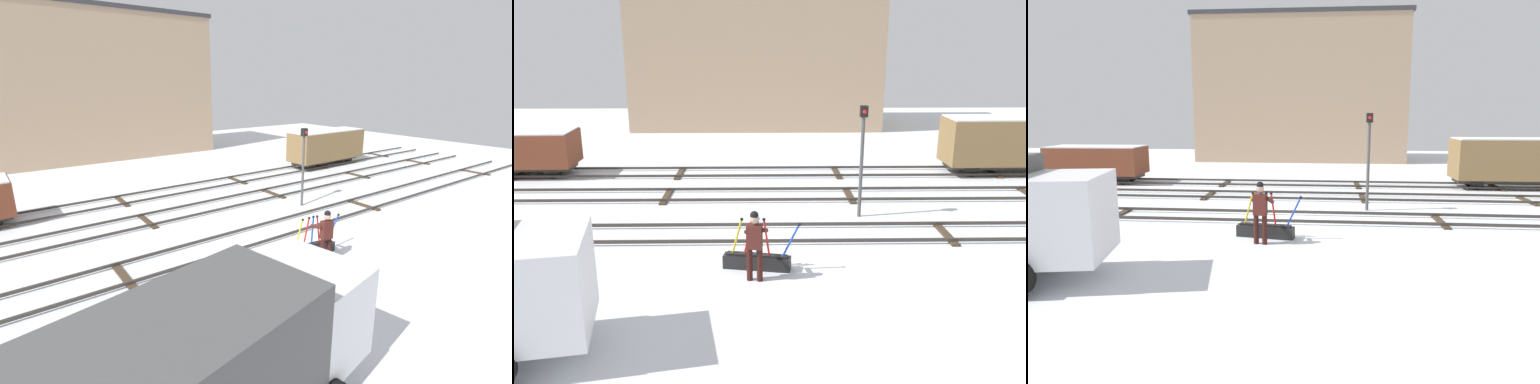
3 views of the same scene
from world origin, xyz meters
TOP-DOWN VIEW (x-y plane):
  - ground_plane at (0.00, 0.00)m, footprint 60.00×60.00m
  - track_main_line at (0.00, 0.00)m, footprint 44.00×1.94m
  - track_siding_near at (0.00, 4.14)m, footprint 44.00×1.94m
  - track_siding_far at (0.00, 7.66)m, footprint 44.00×1.94m
  - switch_lever_frame at (-0.00, -2.37)m, footprint 2.06×0.67m
  - rail_worker at (-0.05, -3.06)m, footprint 0.62×0.77m
  - signal_post at (3.48, 1.83)m, footprint 0.24×0.32m
  - apartment_building at (-0.16, 21.58)m, footprint 16.40×7.10m
  - freight_car_back_track at (-10.59, 7.66)m, footprint 5.05×2.27m
  - freight_car_far_end at (11.30, 7.66)m, footprint 6.03×2.10m

SIDE VIEW (x-z plane):
  - ground_plane at x=0.00m, z-range 0.00..0.00m
  - track_siding_near at x=0.00m, z-range 0.02..0.20m
  - track_siding_far at x=0.00m, z-range 0.02..0.20m
  - track_main_line at x=0.00m, z-range 0.02..0.20m
  - switch_lever_frame at x=0.00m, z-range -0.47..0.98m
  - rail_worker at x=-0.05m, z-range 0.13..1.99m
  - freight_car_back_track at x=-10.59m, z-range 0.18..2.19m
  - freight_car_far_end at x=11.30m, z-range 0.18..2.72m
  - signal_post at x=3.48m, z-range 0.43..4.22m
  - apartment_building at x=-0.16m, z-range 0.01..11.20m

